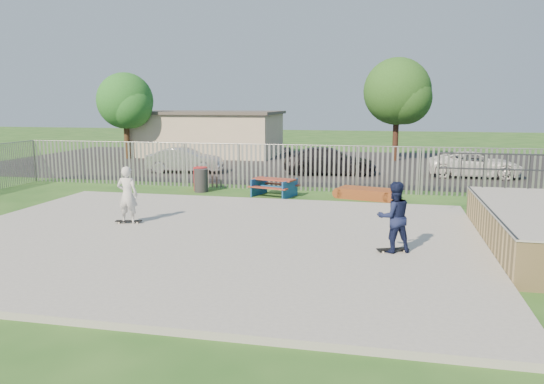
% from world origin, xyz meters
% --- Properties ---
extents(ground, '(120.00, 120.00, 0.00)m').
position_xyz_m(ground, '(0.00, 0.00, 0.00)').
color(ground, '#21501B').
rests_on(ground, ground).
extents(concrete_slab, '(15.00, 12.00, 0.15)m').
position_xyz_m(concrete_slab, '(0.00, 0.00, 0.07)').
color(concrete_slab, gray).
rests_on(concrete_slab, ground).
extents(fence, '(26.04, 16.02, 2.00)m').
position_xyz_m(fence, '(1.00, 4.59, 1.00)').
color(fence, gray).
rests_on(fence, ground).
extents(picnic_table, '(2.05, 1.83, 0.73)m').
position_xyz_m(picnic_table, '(0.35, 7.39, 0.37)').
color(picnic_table, maroon).
rests_on(picnic_table, ground).
extents(funbox, '(2.28, 1.56, 0.42)m').
position_xyz_m(funbox, '(4.08, 7.61, 0.21)').
color(funbox, brown).
rests_on(funbox, ground).
extents(trash_bin_red, '(0.62, 0.62, 1.03)m').
position_xyz_m(trash_bin_red, '(-3.13, 8.14, 0.51)').
color(trash_bin_red, '#A5191D').
rests_on(trash_bin_red, ground).
extents(trash_bin_grey, '(0.60, 0.60, 1.00)m').
position_xyz_m(trash_bin_grey, '(-2.95, 7.71, 0.50)').
color(trash_bin_grey, '#2A292C').
rests_on(trash_bin_grey, ground).
extents(parking_lot, '(40.00, 18.00, 0.02)m').
position_xyz_m(parking_lot, '(0.00, 19.00, 0.01)').
color(parking_lot, black).
rests_on(parking_lot, ground).
extents(car_silver, '(4.27, 1.94, 1.36)m').
position_xyz_m(car_silver, '(-5.99, 13.51, 0.70)').
color(car_silver, silver).
rests_on(car_silver, parking_lot).
extents(car_dark, '(5.16, 2.66, 1.43)m').
position_xyz_m(car_dark, '(1.84, 14.47, 0.74)').
color(car_dark, black).
rests_on(car_dark, parking_lot).
extents(car_white, '(4.73, 2.28, 1.30)m').
position_xyz_m(car_white, '(9.28, 15.00, 0.67)').
color(car_white, white).
rests_on(car_white, parking_lot).
extents(building, '(10.40, 6.40, 3.20)m').
position_xyz_m(building, '(-8.00, 23.00, 1.61)').
color(building, beige).
rests_on(building, ground).
extents(tree_left, '(3.77, 3.77, 5.82)m').
position_xyz_m(tree_left, '(-12.64, 19.66, 3.92)').
color(tree_left, '#47311C').
rests_on(tree_left, ground).
extents(tree_mid, '(4.34, 4.34, 6.70)m').
position_xyz_m(tree_mid, '(5.32, 22.21, 4.51)').
color(tree_mid, '#3A2217').
rests_on(tree_mid, ground).
extents(skateboard_a, '(0.82, 0.49, 0.08)m').
position_xyz_m(skateboard_a, '(5.09, -0.57, 0.19)').
color(skateboard_a, black).
rests_on(skateboard_a, concrete_slab).
extents(skateboard_b, '(0.82, 0.38, 0.08)m').
position_xyz_m(skateboard_b, '(-2.85, 0.93, 0.19)').
color(skateboard_b, black).
rests_on(skateboard_b, concrete_slab).
extents(skater_navy, '(1.05, 0.95, 1.77)m').
position_xyz_m(skater_navy, '(5.09, -0.57, 1.03)').
color(skater_navy, '#131A3C').
rests_on(skater_navy, concrete_slab).
extents(skater_white, '(0.67, 0.46, 1.77)m').
position_xyz_m(skater_white, '(-2.85, 0.93, 1.03)').
color(skater_white, silver).
rests_on(skater_white, concrete_slab).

